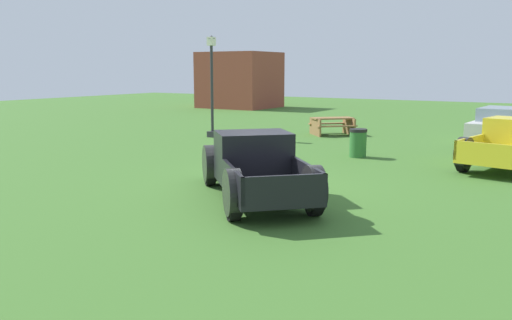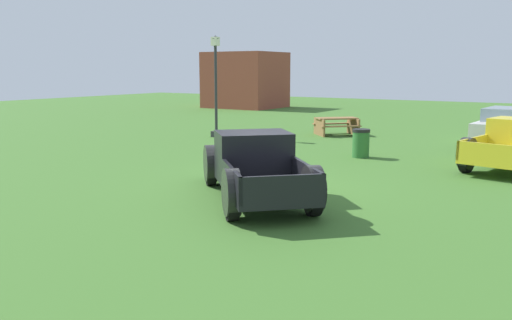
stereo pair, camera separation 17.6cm
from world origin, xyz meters
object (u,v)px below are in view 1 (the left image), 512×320
pickup_truck_foreground (253,165)px  lamp_post_near (212,84)px  trash_can (358,143)px  picnic_table (332,124)px  sedan_distant_a (500,124)px

pickup_truck_foreground → lamp_post_near: bearing=131.0°
trash_can → picnic_table: bearing=121.5°
lamp_post_near → trash_can: size_ratio=4.55×
sedan_distant_a → picnic_table: 6.86m
pickup_truck_foreground → picnic_table: (-3.14, 11.81, -0.22)m
pickup_truck_foreground → trash_can: (0.08, 6.55, -0.24)m
picnic_table → sedan_distant_a: bearing=12.0°
trash_can → lamp_post_near: bearing=166.2°
picnic_table → lamp_post_near: bearing=-140.0°
lamp_post_near → trash_can: bearing=-13.8°
picnic_table → trash_can: 6.16m
sedan_distant_a → picnic_table: bearing=-168.0°
lamp_post_near → pickup_truck_foreground: bearing=-49.0°
sedan_distant_a → picnic_table: (-6.71, -1.43, -0.23)m
lamp_post_near → picnic_table: size_ratio=1.86×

